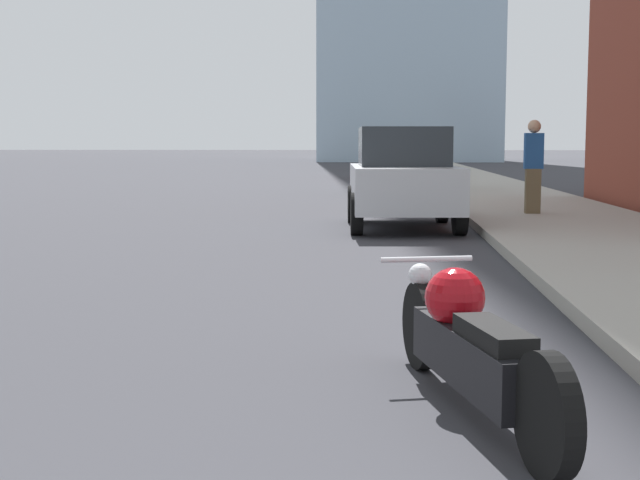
{
  "coord_description": "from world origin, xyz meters",
  "views": [
    {
      "loc": [
        1.9,
        -0.17,
        1.52
      ],
      "look_at": [
        1.49,
        5.85,
        0.86
      ],
      "focal_mm": 50.0,
      "sensor_mm": 36.0,
      "label": 1
    }
  ],
  "objects_px": {
    "pedestrian": "(533,165)",
    "motorcycle": "(468,344)",
    "parked_car_red": "(395,159)",
    "parked_car_black": "(390,154)",
    "parked_car_silver": "(403,178)",
    "parked_car_white": "(394,165)"
  },
  "relations": [
    {
      "from": "pedestrian",
      "to": "parked_car_silver",
      "type": "bearing_deg",
      "value": -146.19
    },
    {
      "from": "parked_car_white",
      "to": "parked_car_black",
      "type": "distance_m",
      "value": 23.71
    },
    {
      "from": "motorcycle",
      "to": "parked_car_white",
      "type": "xyz_separation_m",
      "value": [
        -0.14,
        22.34,
        0.47
      ]
    },
    {
      "from": "motorcycle",
      "to": "parked_car_red",
      "type": "xyz_separation_m",
      "value": [
        0.09,
        34.31,
        0.43
      ]
    },
    {
      "from": "parked_car_red",
      "to": "parked_car_black",
      "type": "distance_m",
      "value": 11.74
    },
    {
      "from": "parked_car_silver",
      "to": "parked_car_black",
      "type": "bearing_deg",
      "value": 86.54
    },
    {
      "from": "parked_car_silver",
      "to": "parked_car_white",
      "type": "xyz_separation_m",
      "value": [
        -0.02,
        11.39,
        -0.04
      ]
    },
    {
      "from": "parked_car_white",
      "to": "pedestrian",
      "type": "xyz_separation_m",
      "value": [
        2.6,
        -9.66,
        0.24
      ]
    },
    {
      "from": "parked_car_white",
      "to": "parked_car_silver",
      "type": "bearing_deg",
      "value": -90.04
    },
    {
      "from": "parked_car_red",
      "to": "parked_car_black",
      "type": "xyz_separation_m",
      "value": [
        -0.1,
        11.74,
        0.08
      ]
    },
    {
      "from": "parked_car_white",
      "to": "parked_car_red",
      "type": "bearing_deg",
      "value": 88.81
    },
    {
      "from": "parked_car_white",
      "to": "parked_car_red",
      "type": "relative_size",
      "value": 1.0
    },
    {
      "from": "parked_car_silver",
      "to": "parked_car_white",
      "type": "distance_m",
      "value": 11.39
    },
    {
      "from": "pedestrian",
      "to": "motorcycle",
      "type": "bearing_deg",
      "value": -100.99
    },
    {
      "from": "parked_car_red",
      "to": "pedestrian",
      "type": "distance_m",
      "value": 21.76
    },
    {
      "from": "parked_car_silver",
      "to": "parked_car_red",
      "type": "bearing_deg",
      "value": 86.21
    },
    {
      "from": "parked_car_silver",
      "to": "parked_car_red",
      "type": "height_order",
      "value": "parked_car_silver"
    },
    {
      "from": "motorcycle",
      "to": "parked_car_black",
      "type": "relative_size",
      "value": 0.61
    },
    {
      "from": "motorcycle",
      "to": "pedestrian",
      "type": "relative_size",
      "value": 1.4
    },
    {
      "from": "parked_car_red",
      "to": "parked_car_silver",
      "type": "bearing_deg",
      "value": -85.79
    },
    {
      "from": "parked_car_black",
      "to": "parked_car_red",
      "type": "bearing_deg",
      "value": -87.58
    },
    {
      "from": "parked_car_silver",
      "to": "parked_car_black",
      "type": "height_order",
      "value": "parked_car_black"
    }
  ]
}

